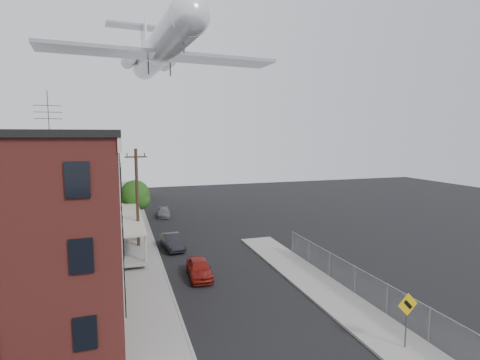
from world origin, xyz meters
The scene contains 19 objects.
ground centered at (0.00, 0.00, 0.00)m, with size 120.00×120.00×0.00m, color black.
sidewalk_left centered at (-5.50, 24.00, 0.06)m, with size 3.00×62.00×0.12m, color gray.
sidewalk_right centered at (5.50, 6.00, 0.06)m, with size 3.00×26.00×0.12m, color gray.
curb_left centered at (-4.05, 24.00, 0.07)m, with size 0.15×62.00×0.14m, color gray.
curb_right centered at (4.05, 6.00, 0.07)m, with size 0.15×26.00×0.14m, color gray.
corner_building centered at (-12.00, 7.00, 5.16)m, with size 10.31×12.30×12.15m.
row_house_a centered at (-11.96, 16.50, 5.13)m, with size 11.98×7.00×10.30m.
row_house_b centered at (-11.96, 23.50, 5.13)m, with size 11.98×7.00×10.30m.
row_house_c centered at (-11.96, 30.50, 5.13)m, with size 11.98×7.00×10.30m.
row_house_d centered at (-11.96, 37.50, 5.13)m, with size 11.98×7.00×10.30m.
row_house_e centered at (-11.96, 44.50, 5.13)m, with size 11.98×7.00×10.30m.
chainlink_fence centered at (7.00, 5.00, 1.00)m, with size 0.06×18.06×1.90m.
warning_sign centered at (5.60, -1.03, 1.88)m, with size 1.10×0.11×2.80m.
utility_pole centered at (-5.60, 18.00, 4.67)m, with size 1.80×0.26×9.00m.
street_tree centered at (-5.27, 27.92, 3.45)m, with size 3.22×3.20×5.20m.
car_near centered at (-1.80, 10.91, 0.68)m, with size 1.60×3.98×1.36m, color maroon.
car_mid centered at (-2.70, 18.29, 0.67)m, with size 1.43×4.10×1.35m, color black.
car_far centered at (-1.85, 32.10, 0.54)m, with size 1.52×3.74×1.08m, color slate.
airplane centered at (-2.22, 29.04, 19.54)m, with size 24.83×28.35×8.19m.
Camera 1 is at (-6.97, -14.42, 10.07)m, focal length 28.00 mm.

